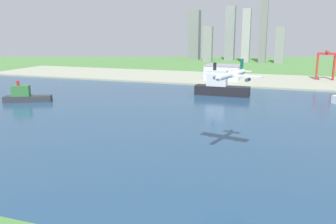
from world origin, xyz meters
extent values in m
plane|color=#508442|center=(0.00, 300.00, 0.00)|extent=(2400.00, 2400.00, 0.00)
cube|color=navy|center=(0.00, 240.00, 0.07)|extent=(840.00, 360.00, 0.15)
cube|color=#A1A48D|center=(0.00, 490.00, 1.25)|extent=(840.00, 140.00, 2.50)
cylinder|color=silver|center=(25.70, 160.36, 47.78)|extent=(11.27, 34.43, 3.35)
cone|color=silver|center=(21.38, 142.23, 47.78)|extent=(3.95, 4.32, 3.18)
cube|color=silver|center=(26.10, 162.04, 47.28)|extent=(35.08, 15.34, 0.50)
cube|color=#0C5947|center=(29.31, 175.50, 51.47)|extent=(1.45, 4.15, 8.04)
cube|color=silver|center=(29.31, 175.50, 48.45)|extent=(12.88, 6.56, 0.36)
cylinder|color=#4C4F54|center=(35.19, 158.81, 45.44)|extent=(2.91, 5.14, 1.84)
cylinder|color=#4C4F54|center=(16.53, 163.25, 45.44)|extent=(2.91, 5.14, 1.84)
cube|color=#2D3338|center=(-197.47, 254.54, 3.22)|extent=(47.23, 30.65, 6.15)
cube|color=#337238|center=(-202.89, 251.87, 11.69)|extent=(19.30, 15.70, 10.79)
cylinder|color=red|center=(-205.01, 250.82, 19.55)|extent=(2.60, 2.60, 4.92)
cube|color=black|center=(-15.40, 357.09, 5.45)|extent=(61.24, 15.91, 10.59)
cube|color=silver|center=(-21.47, 357.15, 19.49)|extent=(22.13, 13.04, 17.50)
cylinder|color=black|center=(-24.52, 357.19, 32.48)|extent=(3.66, 3.66, 8.48)
cube|color=#B72D23|center=(91.47, 514.46, 20.39)|extent=(2.20, 2.20, 35.78)
cube|color=#B72D23|center=(113.64, 514.46, 20.39)|extent=(2.20, 2.20, 35.78)
cube|color=#B72D23|center=(91.47, 522.46, 20.39)|extent=(2.20, 2.20, 35.78)
cube|color=#B72D23|center=(113.64, 522.46, 20.39)|extent=(2.20, 2.20, 35.78)
cube|color=#B72D23|center=(102.55, 518.46, 39.68)|extent=(24.57, 10.00, 2.80)
cube|color=#B72D23|center=(102.55, 506.64, 42.48)|extent=(2.60, 47.29, 2.60)
cube|color=silver|center=(-37.08, 477.91, 12.20)|extent=(49.08, 38.64, 19.39)
cube|color=gray|center=(-37.08, 477.91, 22.49)|extent=(50.06, 39.41, 1.20)
cube|color=gray|center=(-179.58, 844.02, 60.17)|extent=(27.30, 25.51, 120.35)
cube|color=gray|center=(-132.97, 793.30, 40.71)|extent=(21.02, 16.46, 81.42)
cube|color=gray|center=(-90.78, 845.93, 64.77)|extent=(22.80, 20.91, 129.54)
cube|color=#A1A1A5|center=(-47.69, 812.43, 60.20)|extent=(17.98, 20.20, 120.39)
cube|color=gray|center=(-9.93, 810.68, 70.27)|extent=(15.79, 17.01, 140.54)
cube|color=gray|center=(27.65, 812.60, 39.96)|extent=(20.14, 25.15, 79.93)
camera|label=1|loc=(57.83, -40.15, 72.01)|focal=38.29mm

